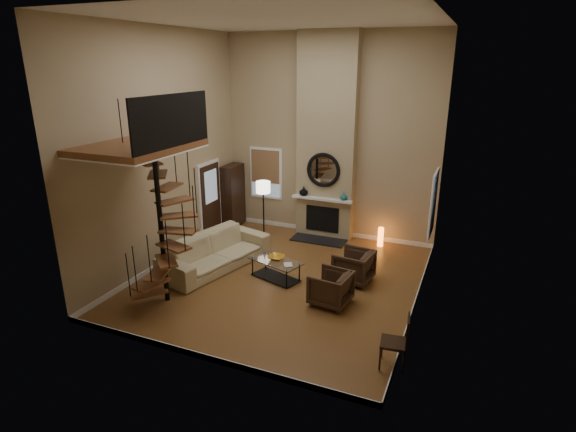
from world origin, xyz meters
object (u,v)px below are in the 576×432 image
at_px(armchair_near, 357,267).
at_px(accent_lamp, 381,237).
at_px(hutch, 233,195).
at_px(armchair_far, 334,289).
at_px(floor_lamp, 263,192).
at_px(sofa, 216,251).
at_px(coffee_table, 276,267).
at_px(side_chair, 399,339).

height_order(armchair_near, accent_lamp, armchair_near).
distance_m(hutch, armchair_far, 5.45).
height_order(armchair_near, floor_lamp, floor_lamp).
distance_m(sofa, coffee_table, 1.60).
height_order(armchair_far, side_chair, side_chair).
xyz_separation_m(sofa, armchair_near, (3.33, 0.54, -0.04)).
bearing_deg(floor_lamp, side_chair, -43.21).
xyz_separation_m(armchair_near, floor_lamp, (-2.98, 1.38, 1.06)).
bearing_deg(side_chair, armchair_far, 135.51).
bearing_deg(accent_lamp, sofa, -139.82).
bearing_deg(hutch, armchair_far, -38.83).
bearing_deg(side_chair, floor_lamp, 136.79).
bearing_deg(hutch, coffee_table, -46.40).
bearing_deg(hutch, floor_lamp, -30.23).
distance_m(armchair_near, side_chair, 3.09).
height_order(hutch, armchair_far, hutch).
height_order(sofa, armchair_near, sofa).
xyz_separation_m(armchair_far, floor_lamp, (-2.82, 2.58, 1.06)).
height_order(armchair_far, floor_lamp, floor_lamp).
relative_size(armchair_near, coffee_table, 0.60).
relative_size(sofa, floor_lamp, 1.65).
xyz_separation_m(sofa, floor_lamp, (0.36, 1.93, 1.02)).
bearing_deg(hutch, accent_lamp, 1.42).
bearing_deg(hutch, armchair_near, -26.69).
xyz_separation_m(hutch, side_chair, (5.80, -4.94, -0.42)).
height_order(armchair_near, side_chair, side_chair).
xyz_separation_m(armchair_near, armchair_far, (-0.16, -1.20, 0.00)).
height_order(sofa, accent_lamp, sofa).
bearing_deg(side_chair, armchair_near, 117.28).
bearing_deg(coffee_table, armchair_far, -21.52).
bearing_deg(hutch, sofa, -69.13).
bearing_deg(side_chair, sofa, 155.18).
xyz_separation_m(armchair_far, coffee_table, (-1.58, 0.62, -0.07)).
xyz_separation_m(hutch, armchair_far, (4.22, -3.40, -0.60)).
relative_size(armchair_far, accent_lamp, 1.44).
bearing_deg(floor_lamp, accent_lamp, 17.04).
relative_size(hutch, armchair_far, 2.37).
xyz_separation_m(hutch, coffee_table, (2.64, -2.78, -0.67)).
distance_m(hutch, armchair_near, 4.94).
height_order(sofa, coffee_table, sofa).
bearing_deg(armchair_near, side_chair, 34.29).
relative_size(hutch, floor_lamp, 1.07).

